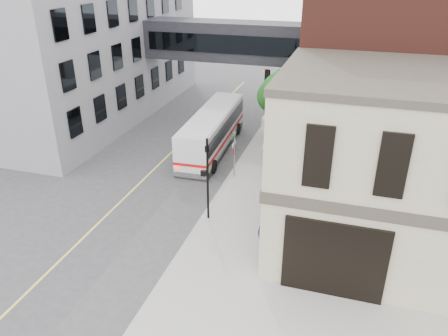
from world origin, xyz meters
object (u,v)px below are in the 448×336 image
Objects in this scene: pedestrian_a at (265,151)px; pedestrian_b at (276,156)px; bus at (212,129)px; sandwich_board at (263,227)px; pedestrian_c at (290,125)px; newspaper_box at (271,145)px.

pedestrian_a reaches higher than pedestrian_b.
bus reaches higher than pedestrian_b.
pedestrian_a is at bearing 82.61° from sandwich_board.
pedestrian_a is at bearing 162.76° from pedestrian_b.
sandwich_board is at bearing -77.78° from pedestrian_b.
pedestrian_c is at bearing 74.73° from pedestrian_a.
pedestrian_b is 1.54× the size of sandwich_board.
pedestrian_c reaches higher than newspaper_box.
bus is 6.58× the size of pedestrian_b.
bus is at bearing 152.01° from pedestrian_a.
bus is 5.37m from pedestrian_b.
pedestrian_b is 2.70m from newspaper_box.
sandwich_board is at bearing -78.79° from pedestrian_c.
bus is at bearing 164.62° from pedestrian_b.
bus reaches higher than pedestrian_c.
pedestrian_c is (4.95, 3.64, -0.44)m from bus.
pedestrian_a is 1.11× the size of pedestrian_b.
pedestrian_c is at bearing 36.34° from bus.
pedestrian_a reaches higher than sandwich_board.
newspaper_box is at bearing 113.14° from pedestrian_b.
pedestrian_c is at bearing 96.10° from pedestrian_b.
pedestrian_a is 0.85m from pedestrian_b.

